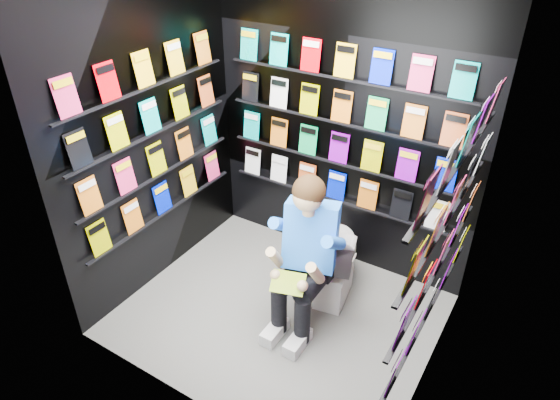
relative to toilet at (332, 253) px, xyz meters
The scene contains 13 objects.
floor 0.68m from the toilet, 110.73° to the right, with size 2.40×2.40×0.00m, color #565654.
wall_back 1.06m from the toilet, 113.24° to the left, with size 2.40×0.04×2.60m, color black.
wall_front 1.80m from the toilet, 97.48° to the right, with size 2.40×0.04×2.60m, color black.
wall_left 1.77m from the toilet, 159.23° to the right, with size 0.04×2.00×2.60m, color black.
wall_right 1.47m from the toilet, 28.02° to the right, with size 0.04×2.00×2.60m, color black.
comics_back 1.05m from the toilet, 114.65° to the left, with size 2.10×0.06×1.37m, color #EF000A, non-canonical shape.
comics_left 1.74m from the toilet, 158.81° to the right, with size 0.06×1.70×1.37m, color #EF000A, non-canonical shape.
comics_right 1.45m from the toilet, 28.75° to the right, with size 0.06×1.70×1.37m, color #EF000A, non-canonical shape.
toilet is the anchor object (origin of this frame).
longbox 0.25m from the toilet, 52.79° to the right, with size 0.23×0.42×0.31m, color silver.
longbox_lid 0.14m from the toilet, 52.79° to the right, with size 0.25×0.44×0.03m, color silver.
reader 0.56m from the toilet, 90.00° to the right, with size 0.53×0.78×1.44m, color blue, non-canonical shape.
held_comic 0.76m from the toilet, 90.00° to the right, with size 0.25×0.01×0.17m, color #26A216.
Camera 1 is at (1.59, -2.55, 2.96)m, focal length 32.00 mm.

